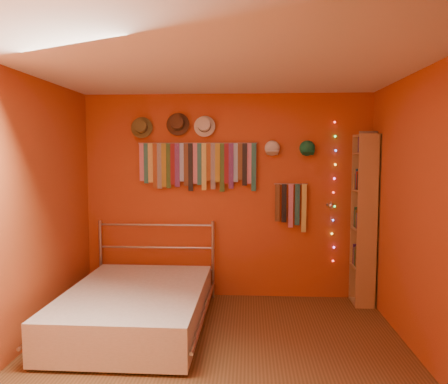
% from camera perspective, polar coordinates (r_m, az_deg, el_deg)
% --- Properties ---
extents(ground, '(3.50, 3.50, 0.00)m').
position_cam_1_polar(ground, '(4.02, -1.01, -21.18)').
color(ground, brown).
rests_on(ground, ground).
extents(back_wall, '(3.50, 0.02, 2.50)m').
position_cam_1_polar(back_wall, '(5.38, 0.37, -0.58)').
color(back_wall, '#9A3918').
rests_on(back_wall, ground).
extents(right_wall, '(0.02, 3.50, 2.50)m').
position_cam_1_polar(right_wall, '(3.92, 25.42, -3.16)').
color(right_wall, '#9A3918').
rests_on(right_wall, ground).
extents(left_wall, '(0.02, 3.50, 2.50)m').
position_cam_1_polar(left_wall, '(4.16, -25.87, -2.74)').
color(left_wall, '#9A3918').
rests_on(left_wall, ground).
extents(ceiling, '(3.50, 3.50, 0.02)m').
position_cam_1_polar(ceiling, '(3.68, -1.07, 16.38)').
color(ceiling, white).
rests_on(ceiling, back_wall).
extents(tie_rack, '(1.45, 0.03, 0.59)m').
position_cam_1_polar(tie_rack, '(5.32, -3.49, 3.71)').
color(tie_rack, '#A6A6AB').
rests_on(tie_rack, back_wall).
extents(small_tie_rack, '(0.40, 0.03, 0.59)m').
position_cam_1_polar(small_tie_rack, '(5.34, 8.80, -1.54)').
color(small_tie_rack, '#A6A6AB').
rests_on(small_tie_rack, back_wall).
extents(fedora_olive, '(0.26, 0.14, 0.26)m').
position_cam_1_polar(fedora_olive, '(5.42, -10.78, 8.36)').
color(fedora_olive, brown).
rests_on(fedora_olive, back_wall).
extents(fedora_brown, '(0.28, 0.15, 0.28)m').
position_cam_1_polar(fedora_brown, '(5.33, -6.11, 8.90)').
color(fedora_brown, '#492C1A').
rests_on(fedora_brown, back_wall).
extents(fedora_white, '(0.26, 0.14, 0.25)m').
position_cam_1_polar(fedora_white, '(5.29, -2.59, 8.67)').
color(fedora_white, silver).
rests_on(fedora_white, back_wall).
extents(cap_white, '(0.18, 0.23, 0.18)m').
position_cam_1_polar(cap_white, '(5.30, 6.31, 5.69)').
color(cap_white, silver).
rests_on(cap_white, back_wall).
extents(cap_green, '(0.18, 0.23, 0.18)m').
position_cam_1_polar(cap_green, '(5.34, 10.82, 5.61)').
color(cap_green, '#176840').
rests_on(cap_green, back_wall).
extents(fairy_lights, '(0.05, 0.02, 1.71)m').
position_cam_1_polar(fairy_lights, '(5.42, 14.18, -0.06)').
color(fairy_lights, '#FF3333').
rests_on(fairy_lights, back_wall).
extents(reading_lamp, '(0.06, 0.27, 0.08)m').
position_cam_1_polar(reading_lamp, '(5.26, 13.75, -1.67)').
color(reading_lamp, '#A6A6AB').
rests_on(reading_lamp, back_wall).
extents(bookshelf, '(0.25, 0.34, 2.00)m').
position_cam_1_polar(bookshelf, '(5.36, 18.24, -3.35)').
color(bookshelf, '#AB874D').
rests_on(bookshelf, ground).
extents(bed, '(1.46, 1.98, 0.95)m').
position_cam_1_polar(bed, '(4.66, -11.43, -14.53)').
color(bed, '#A6A6AB').
rests_on(bed, ground).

